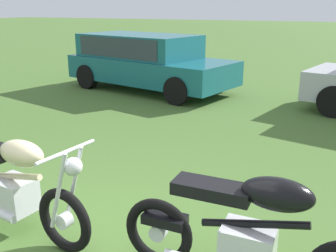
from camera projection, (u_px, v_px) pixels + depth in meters
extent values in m
torus|color=black|center=(64.00, 220.00, 3.44)|extent=(0.62, 0.16, 0.61)
cylinder|color=silver|center=(64.00, 220.00, 3.44)|extent=(0.15, 0.12, 0.14)
cylinder|color=silver|center=(74.00, 184.00, 3.38)|extent=(0.28, 0.07, 0.75)
cylinder|color=silver|center=(58.00, 192.00, 3.24)|extent=(0.28, 0.07, 0.75)
cube|color=silver|center=(15.00, 194.00, 3.75)|extent=(0.43, 0.34, 0.32)
cylinder|color=beige|center=(14.00, 176.00, 3.68)|extent=(0.75, 0.14, 0.22)
ellipsoid|color=beige|center=(21.00, 153.00, 3.53)|extent=(0.55, 0.32, 0.24)
cylinder|color=silver|center=(67.00, 152.00, 3.19)|extent=(0.10, 0.64, 0.03)
sphere|color=silver|center=(73.00, 167.00, 3.19)|extent=(0.18, 0.18, 0.16)
torus|color=black|center=(158.00, 232.00, 3.26)|extent=(0.61, 0.10, 0.61)
cylinder|color=silver|center=(158.00, 232.00, 3.26)|extent=(0.14, 0.10, 0.14)
cube|color=silver|center=(248.00, 246.00, 2.95)|extent=(0.41, 0.31, 0.32)
cylinder|color=black|center=(254.00, 224.00, 2.87)|extent=(0.80, 0.08, 0.23)
ellipsoid|color=black|center=(277.00, 194.00, 2.73)|extent=(0.53, 0.27, 0.24)
cube|color=black|center=(212.00, 189.00, 2.94)|extent=(0.61, 0.25, 0.10)
cube|color=black|center=(165.00, 219.00, 3.20)|extent=(0.36, 0.19, 0.08)
cube|color=#19606B|center=(151.00, 69.00, 10.12)|extent=(4.71, 2.75, 0.60)
cube|color=#19606B|center=(139.00, 46.00, 10.19)|extent=(3.37, 2.29, 0.60)
cube|color=#2D3842|center=(139.00, 45.00, 10.18)|extent=(2.93, 2.23, 0.48)
cylinder|color=black|center=(217.00, 80.00, 9.97)|extent=(0.67, 0.35, 0.64)
cylinder|color=black|center=(177.00, 91.00, 8.66)|extent=(0.67, 0.35, 0.64)
cylinder|color=black|center=(131.00, 69.00, 11.73)|extent=(0.67, 0.35, 0.64)
cylinder|color=black|center=(87.00, 76.00, 10.42)|extent=(0.67, 0.35, 0.64)
cylinder|color=black|center=(334.00, 101.00, 7.69)|extent=(0.67, 0.35, 0.64)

